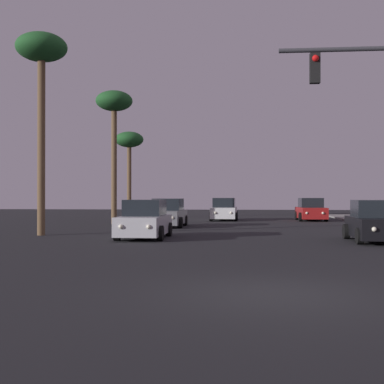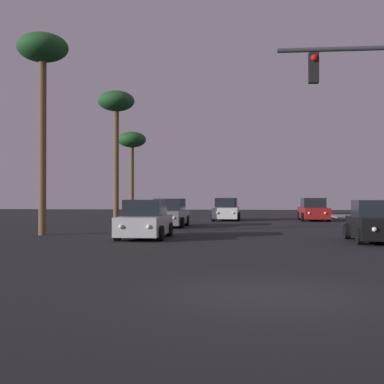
{
  "view_description": "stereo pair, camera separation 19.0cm",
  "coord_description": "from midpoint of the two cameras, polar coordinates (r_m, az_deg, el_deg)",
  "views": [
    {
      "loc": [
        -0.57,
        -10.23,
        1.86
      ],
      "look_at": [
        -2.5,
        10.73,
        2.0
      ],
      "focal_mm": 50.0,
      "sensor_mm": 36.0,
      "label": 1
    },
    {
      "loc": [
        -0.38,
        -10.21,
        1.86
      ],
      "look_at": [
        -2.5,
        10.73,
        2.0
      ],
      "focal_mm": 50.0,
      "sensor_mm": 36.0,
      "label": 2
    }
  ],
  "objects": [
    {
      "name": "ground_plane",
      "position": [
        10.4,
        7.94,
        -10.69
      ],
      "size": [
        120.0,
        120.0,
        0.0
      ],
      "primitive_type": "plane",
      "color": "black"
    },
    {
      "name": "car_red",
      "position": [
        40.59,
        12.43,
        -1.92
      ],
      "size": [
        2.04,
        4.34,
        1.68
      ],
      "rotation": [
        0.0,
        0.0,
        3.17
      ],
      "color": "maroon",
      "rests_on": "ground"
    },
    {
      "name": "car_silver",
      "position": [
        23.37,
        -5.33,
        -3.08
      ],
      "size": [
        2.04,
        4.32,
        1.68
      ],
      "rotation": [
        0.0,
        0.0,
        3.13
      ],
      "color": "#B7B7BC",
      "rests_on": "ground"
    },
    {
      "name": "car_grey",
      "position": [
        31.77,
        -2.76,
        -2.36
      ],
      "size": [
        2.04,
        4.34,
        1.68
      ],
      "rotation": [
        0.0,
        0.0,
        3.1
      ],
      "color": "slate",
      "rests_on": "ground"
    },
    {
      "name": "car_white",
      "position": [
        40.18,
        3.3,
        -1.95
      ],
      "size": [
        2.04,
        4.33,
        1.68
      ],
      "rotation": [
        0.0,
        0.0,
        3.12
      ],
      "color": "silver",
      "rests_on": "ground"
    },
    {
      "name": "car_black",
      "position": [
        22.81,
        18.72,
        -3.12
      ],
      "size": [
        2.04,
        4.34,
        1.68
      ],
      "rotation": [
        0.0,
        0.0,
        3.1
      ],
      "color": "black",
      "rests_on": "ground"
    },
    {
      "name": "palm_tree_mid",
      "position": [
        35.69,
        -8.46,
        8.82
      ],
      "size": [
        2.4,
        2.4,
        8.71
      ],
      "color": "brown",
      "rests_on": "ground"
    },
    {
      "name": "palm_tree_near",
      "position": [
        26.77,
        -15.96,
        13.44
      ],
      "size": [
        2.4,
        2.4,
        9.49
      ],
      "color": "brown",
      "rests_on": "ground"
    },
    {
      "name": "palm_tree_far",
      "position": [
        45.44,
        -6.83,
        5.17
      ],
      "size": [
        2.4,
        2.4,
        7.24
      ],
      "color": "brown",
      "rests_on": "ground"
    }
  ]
}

